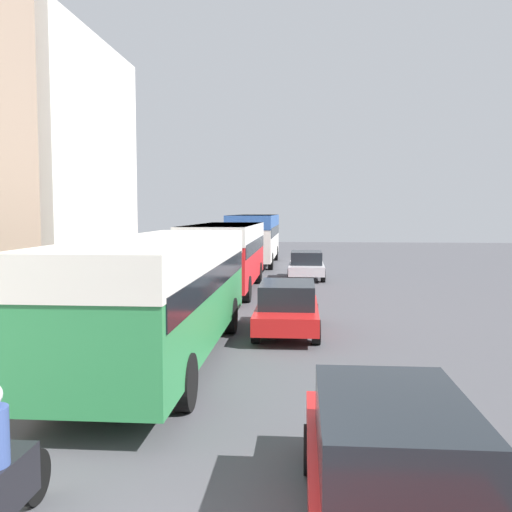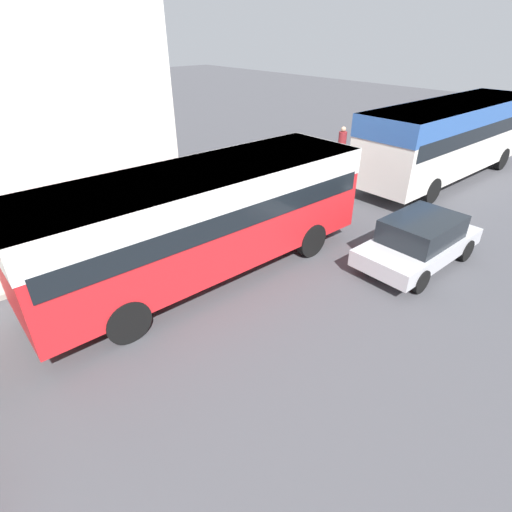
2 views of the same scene
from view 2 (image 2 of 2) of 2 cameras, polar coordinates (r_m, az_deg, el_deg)
bus_following at (r=10.26m, az=-7.50°, el=6.72°), size 2.65×9.21×2.88m
bus_third_in_line at (r=19.59m, az=26.16°, el=15.82°), size 2.66×10.48×3.20m
car_crossing at (r=11.97m, az=22.33°, el=2.11°), size 1.82×3.99×1.41m
pedestrian_near_curb at (r=19.58m, az=12.15°, el=15.11°), size 0.37×0.37×1.82m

